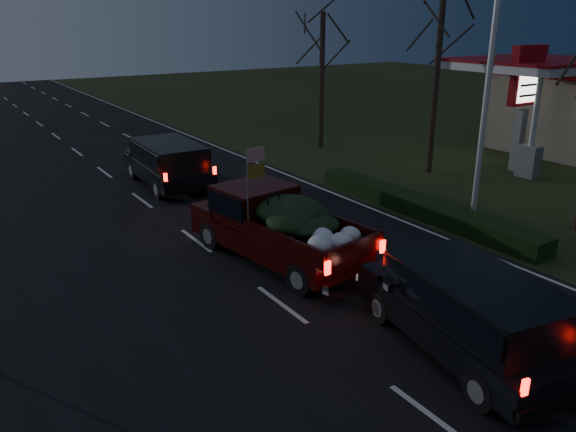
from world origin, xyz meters
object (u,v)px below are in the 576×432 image
lead_suv (168,159)px  rear_suv (472,306)px  gas_price_pylon (525,88)px  pickup_truck (277,222)px  light_pole (491,56)px

lead_suv → rear_suv: bearing=-86.1°
gas_price_pylon → lead_suv: size_ratio=1.04×
gas_price_pylon → rear_suv: gas_price_pylon is taller
lead_suv → pickup_truck: bearing=-89.4°
gas_price_pylon → lead_suv: (-14.31, 6.32, -2.63)m
light_pole → gas_price_pylon: bearing=24.7°
pickup_truck → lead_suv: bearing=80.2°
light_pole → gas_price_pylon: size_ratio=1.64×
lead_suv → rear_suv: 15.23m
rear_suv → lead_suv: bearing=101.7°
light_pole → gas_price_pylon: 7.36m
gas_price_pylon → lead_suv: bearing=156.2°
pickup_truck → light_pole: bearing=-11.0°
lead_suv → rear_suv: (0.40, -15.23, -0.03)m
lead_suv → rear_suv: size_ratio=0.98×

